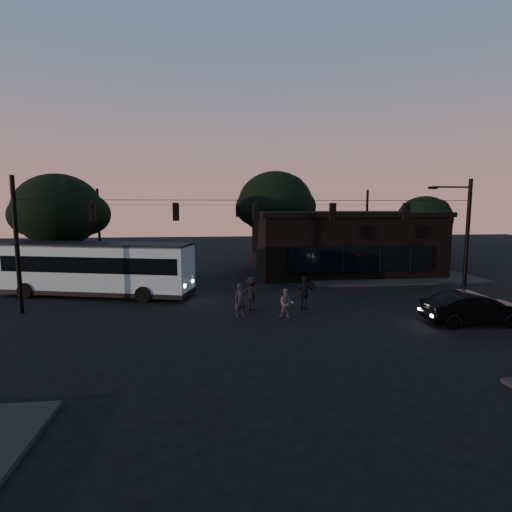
{
  "coord_description": "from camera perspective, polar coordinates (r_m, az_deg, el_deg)",
  "views": [
    {
      "loc": [
        -2.54,
        -18.72,
        5.83
      ],
      "look_at": [
        0.0,
        4.0,
        3.0
      ],
      "focal_mm": 28.0,
      "sensor_mm": 36.0,
      "label": 1
    }
  ],
  "objects": [
    {
      "name": "signal_rig_far",
      "position": [
        38.84,
        -2.64,
        4.65
      ],
      "size": [
        26.24,
        0.3,
        7.5
      ],
      "color": "black",
      "rests_on": "ground"
    },
    {
      "name": "car",
      "position": [
        22.75,
        28.75,
        -6.58
      ],
      "size": [
        5.0,
        2.0,
        1.62
      ],
      "primitive_type": "imported",
      "rotation": [
        0.0,
        0.0,
        1.51
      ],
      "color": "black",
      "rests_on": "ground"
    },
    {
      "name": "ground",
      "position": [
        19.78,
        1.31,
        -10.09
      ],
      "size": [
        120.0,
        120.0,
        0.0
      ],
      "primitive_type": "plane",
      "color": "black",
      "rests_on": "ground"
    },
    {
      "name": "tree_left",
      "position": [
        33.73,
        -26.39,
        5.88
      ],
      "size": [
        6.4,
        6.4,
        8.3
      ],
      "color": "black",
      "rests_on": "ground"
    },
    {
      "name": "signal_rig_near",
      "position": [
        22.91,
        0.0,
        3.6
      ],
      "size": [
        26.24,
        0.3,
        7.5
      ],
      "color": "black",
      "rests_on": "ground"
    },
    {
      "name": "pedestrian_b",
      "position": [
        21.07,
        4.36,
        -6.79
      ],
      "size": [
        0.86,
        0.72,
        1.59
      ],
      "primitive_type": "imported",
      "rotation": [
        0.0,
        0.0,
        -0.16
      ],
      "color": "#4E4C47",
      "rests_on": "ground"
    },
    {
      "name": "sidewalk_far_right",
      "position": [
        36.27,
        17.36,
        -2.4
      ],
      "size": [
        14.0,
        10.0,
        0.15
      ],
      "primitive_type": "cube",
      "color": "black",
      "rests_on": "ground"
    },
    {
      "name": "bus",
      "position": [
        28.04,
        -21.63,
        -1.39
      ],
      "size": [
        12.68,
        5.9,
        3.48
      ],
      "rotation": [
        0.0,
        0.0,
        -0.26
      ],
      "color": "#A2C6CE",
      "rests_on": "ground"
    },
    {
      "name": "pedestrian_c",
      "position": [
        22.87,
        6.92,
        -5.29
      ],
      "size": [
        1.15,
        0.54,
        1.92
      ],
      "primitive_type": "imported",
      "rotation": [
        0.0,
        0.0,
        3.2
      ],
      "color": "black",
      "rests_on": "ground"
    },
    {
      "name": "pedestrian_d",
      "position": [
        22.57,
        -0.6,
        -5.4
      ],
      "size": [
        1.43,
        1.22,
        1.92
      ],
      "primitive_type": "imported",
      "rotation": [
        0.0,
        0.0,
        2.65
      ],
      "color": "black",
      "rests_on": "ground"
    },
    {
      "name": "tree_behind",
      "position": [
        41.25,
        2.77,
        7.55
      ],
      "size": [
        7.6,
        7.6,
        9.43
      ],
      "color": "black",
      "rests_on": "ground"
    },
    {
      "name": "building",
      "position": [
        36.7,
        11.98,
        2.02
      ],
      "size": [
        15.4,
        10.41,
        5.4
      ],
      "color": "black",
      "rests_on": "ground"
    },
    {
      "name": "sidewalk_far_left",
      "position": [
        35.15,
        -25.35,
        -3.05
      ],
      "size": [
        14.0,
        10.0,
        0.15
      ],
      "primitive_type": "cube",
      "color": "black",
      "rests_on": "ground"
    },
    {
      "name": "pedestrian_a",
      "position": [
        21.39,
        -2.25,
        -6.32
      ],
      "size": [
        0.71,
        0.53,
        1.77
      ],
      "primitive_type": "imported",
      "rotation": [
        0.0,
        0.0,
        0.18
      ],
      "color": "black",
      "rests_on": "ground"
    },
    {
      "name": "tree_right",
      "position": [
        42.1,
        22.91,
        4.88
      ],
      "size": [
        5.2,
        5.2,
        6.86
      ],
      "color": "black",
      "rests_on": "ground"
    }
  ]
}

